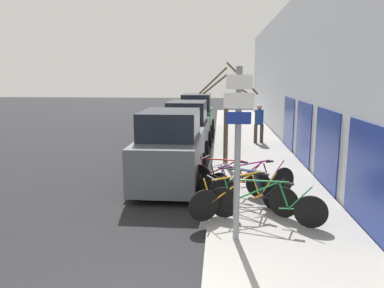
# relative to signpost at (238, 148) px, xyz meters

# --- Properties ---
(ground_plane) EXTENTS (80.00, 80.00, 0.00)m
(ground_plane) POSITION_rel_signpost_xyz_m (-1.58, 8.69, -1.94)
(ground_plane) COLOR black
(sidewalk_curb) EXTENTS (3.20, 32.00, 0.15)m
(sidewalk_curb) POSITION_rel_signpost_xyz_m (1.02, 11.49, -1.86)
(sidewalk_curb) COLOR gray
(sidewalk_curb) RESTS_ON ground
(building_facade) EXTENTS (0.23, 32.00, 6.50)m
(building_facade) POSITION_rel_signpost_xyz_m (2.77, 11.40, 1.28)
(building_facade) COLOR #B2B7C1
(building_facade) RESTS_ON ground
(signpost) EXTENTS (0.55, 0.14, 3.27)m
(signpost) POSITION_rel_signpost_xyz_m (0.00, 0.00, 0.00)
(signpost) COLOR gray
(signpost) RESTS_ON sidewalk_curb
(bicycle_0) EXTENTS (2.47, 0.73, 0.95)m
(bicycle_0) POSITION_rel_signpost_xyz_m (0.66, 0.87, -1.38)
(bicycle_0) COLOR black
(bicycle_0) RESTS_ON sidewalk_curb
(bicycle_1) EXTENTS (2.29, 1.22, 0.97)m
(bicycle_1) POSITION_rel_signpost_xyz_m (0.17, 1.27, -1.38)
(bicycle_1) COLOR black
(bicycle_1) RESTS_ON sidewalk_curb
(bicycle_2) EXTENTS (2.24, 1.36, 0.96)m
(bicycle_2) POSITION_rel_signpost_xyz_m (0.28, 1.70, -1.38)
(bicycle_2) COLOR black
(bicycle_2) RESTS_ON sidewalk_curb
(bicycle_3) EXTENTS (1.80, 1.21, 0.87)m
(bicycle_3) POSITION_rel_signpost_xyz_m (0.33, 2.17, -1.42)
(bicycle_3) COLOR black
(bicycle_3) RESTS_ON sidewalk_curb
(bicycle_4) EXTENTS (2.25, 1.34, 0.97)m
(bicycle_4) POSITION_rel_signpost_xyz_m (0.55, 2.46, -1.37)
(bicycle_4) COLOR black
(bicycle_4) RESTS_ON sidewalk_curb
(bicycle_5) EXTENTS (2.18, 0.97, 0.94)m
(bicycle_5) POSITION_rel_signpost_xyz_m (-0.09, 2.87, -1.39)
(bicycle_5) COLOR black
(bicycle_5) RESTS_ON sidewalk_curb
(parked_car_0) EXTENTS (2.05, 4.38, 2.25)m
(parked_car_0) POSITION_rel_signpost_xyz_m (-1.80, 4.13, -0.91)
(parked_car_0) COLOR #51565B
(parked_car_0) RESTS_ON ground
(parked_car_1) EXTENTS (2.02, 4.35, 2.17)m
(parked_car_1) POSITION_rel_signpost_xyz_m (-1.75, 9.30, -0.96)
(parked_car_1) COLOR black
(parked_car_1) RESTS_ON ground
(parked_car_2) EXTENTS (1.95, 4.44, 2.24)m
(parked_car_2) POSITION_rel_signpost_xyz_m (-1.66, 14.31, -0.93)
(parked_car_2) COLOR #144728
(parked_car_2) RESTS_ON ground
(pedestrian_near) EXTENTS (0.45, 0.40, 1.79)m
(pedestrian_near) POSITION_rel_signpost_xyz_m (1.48, 10.64, -0.75)
(pedestrian_near) COLOR #4C3D2D
(pedestrian_near) RESTS_ON sidewalk_curb
(street_tree) EXTENTS (2.07, 0.59, 3.57)m
(street_tree) POSITION_rel_signpost_xyz_m (-0.12, 6.31, -0.16)
(street_tree) COLOR brown
(street_tree) RESTS_ON sidewalk_curb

